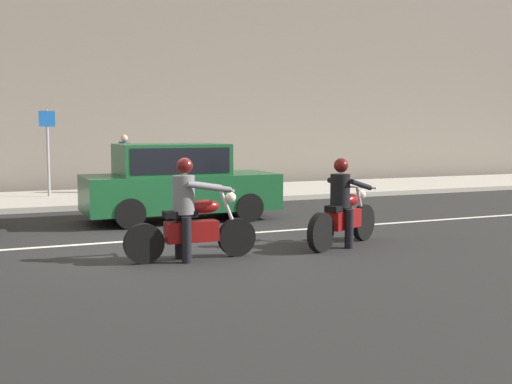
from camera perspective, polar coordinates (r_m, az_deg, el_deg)
The scene contains 9 objects.
ground_plane at distance 11.14m, azimuth -7.96°, elevation -4.97°, with size 80.00×80.00×0.00m, color black.
sidewalk_slab at distance 18.89m, azimuth -14.37°, elevation -0.54°, with size 40.00×4.40×0.14m, color #A8A399.
building_facade at distance 22.48m, azimuth -16.12°, elevation 15.15°, with size 40.00×1.40×11.70m, color slate.
lane_marking_stripe at distance 12.15m, azimuth -6.37°, elevation -4.05°, with size 18.00×0.14×0.01m, color silver.
motorcycle_with_rider_gray at distance 9.98m, azimuth -5.87°, elevation -2.36°, with size 2.13×0.70×1.60m.
motorcycle_with_rider_black_leather at distance 11.24m, azimuth 7.78°, elevation -1.62°, with size 1.92×1.15×1.54m.
parked_sedan_forest_green at distance 14.34m, azimuth -7.08°, elevation 0.94°, with size 4.26×1.82×1.72m.
street_sign_post at distance 19.02m, azimuth -18.14°, elevation 4.10°, with size 0.44×0.08×2.45m.
pedestrian_bystander at distance 19.66m, azimuth -11.68°, elevation 2.94°, with size 0.34×0.34×1.75m.
Camera 1 is at (-2.86, -10.57, 2.03)m, focal length 44.71 mm.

